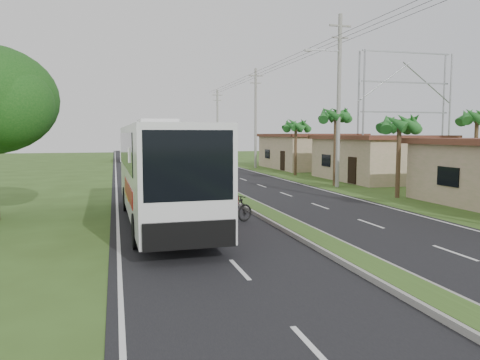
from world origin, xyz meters
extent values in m
plane|color=#36501D|center=(0.00, 0.00, 0.00)|extent=(180.00, 180.00, 0.00)
cube|color=black|center=(0.00, 20.00, 0.01)|extent=(14.00, 160.00, 0.02)
cube|color=gray|center=(0.00, 20.00, 0.10)|extent=(1.20, 160.00, 0.17)
cube|color=#36501D|center=(0.00, 20.00, 0.18)|extent=(0.95, 160.00, 0.02)
cube|color=silver|center=(-6.70, 20.00, 0.00)|extent=(0.12, 160.00, 0.01)
cube|color=silver|center=(6.70, 20.00, 0.00)|extent=(0.12, 160.00, 0.01)
cube|color=tan|center=(14.00, 22.00, 1.68)|extent=(7.00, 10.00, 3.35)
cube|color=#50231C|center=(14.00, 22.00, 3.51)|extent=(7.60, 10.60, 0.32)
cube|color=tan|center=(14.00, 36.00, 1.75)|extent=(8.00, 11.00, 3.50)
cube|color=#50231C|center=(14.00, 36.00, 3.66)|extent=(8.60, 11.60, 0.32)
cylinder|color=#473321|center=(9.40, 12.00, 2.30)|extent=(0.26, 0.26, 4.60)
cylinder|color=#473321|center=(8.80, 19.00, 2.70)|extent=(0.26, 0.26, 5.40)
cylinder|color=#473321|center=(9.30, 28.00, 2.40)|extent=(0.26, 0.26, 4.80)
cylinder|color=#473321|center=(17.50, 15.00, 2.60)|extent=(0.26, 0.26, 5.20)
sphere|color=#134612|center=(-10.80, 9.00, 4.90)|extent=(3.40, 3.40, 3.40)
cylinder|color=gray|center=(8.50, 18.00, 6.00)|extent=(0.28, 0.28, 12.00)
cube|color=gray|center=(8.50, 18.00, 11.20)|extent=(1.60, 0.12, 0.12)
cube|color=gray|center=(8.50, 18.00, 10.40)|extent=(1.20, 0.10, 0.10)
cube|color=gray|center=(7.30, 18.00, 9.50)|extent=(2.40, 0.10, 0.10)
cylinder|color=gray|center=(8.50, 38.00, 5.50)|extent=(0.28, 0.28, 11.00)
cube|color=gray|center=(8.50, 38.00, 10.20)|extent=(1.60, 0.12, 0.12)
cube|color=gray|center=(8.50, 38.00, 9.40)|extent=(1.20, 0.10, 0.10)
cylinder|color=gray|center=(8.50, 58.00, 5.25)|extent=(0.28, 0.28, 10.50)
cube|color=gray|center=(8.50, 58.00, 9.70)|extent=(1.60, 0.12, 0.12)
cube|color=gray|center=(8.50, 58.00, 8.90)|extent=(1.20, 0.10, 0.10)
cylinder|color=gray|center=(17.00, 29.50, 6.00)|extent=(0.18, 0.18, 12.00)
cylinder|color=gray|center=(27.00, 29.50, 6.00)|extent=(0.18, 0.18, 12.00)
cylinder|color=gray|center=(17.00, 30.50, 6.00)|extent=(0.18, 0.18, 12.00)
cylinder|color=gray|center=(27.00, 30.50, 6.00)|extent=(0.18, 0.18, 12.00)
cube|color=gray|center=(22.00, 30.00, 6.00)|extent=(10.00, 0.14, 0.14)
cube|color=gray|center=(22.00, 30.00, 9.00)|extent=(10.00, 0.14, 0.14)
cube|color=gray|center=(22.00, 30.00, 12.00)|extent=(10.00, 0.14, 0.14)
cube|color=white|center=(-4.89, 7.51, 2.29)|extent=(3.08, 13.61, 3.56)
cube|color=black|center=(-4.90, 8.19, 3.07)|extent=(3.08, 10.90, 1.42)
cube|color=black|center=(-4.76, 0.79, 2.86)|extent=(2.54, 0.19, 1.99)
cube|color=#A20E0D|center=(-4.86, 6.16, 1.58)|extent=(2.98, 5.93, 0.62)
cube|color=orange|center=(-4.89, 7.85, 1.29)|extent=(2.94, 3.44, 0.28)
cube|color=white|center=(-4.91, 8.87, 4.23)|extent=(1.63, 2.74, 0.32)
cylinder|color=black|center=(-6.08, 3.20, 0.59)|extent=(0.38, 1.18, 1.17)
cylinder|color=black|center=(-3.53, 3.24, 0.59)|extent=(0.38, 1.18, 1.17)
cylinder|color=black|center=(-6.23, 11.10, 0.59)|extent=(0.38, 1.18, 1.17)
cylinder|color=black|center=(-3.68, 11.15, 0.59)|extent=(0.38, 1.18, 1.17)
cube|color=white|center=(-4.67, 55.90, 1.54)|extent=(2.81, 10.24, 2.82)
cube|color=black|center=(-4.64, 56.34, 2.39)|extent=(2.70, 7.61, 0.96)
cube|color=orange|center=(-4.72, 55.02, 1.01)|extent=(2.54, 4.97, 0.31)
cylinder|color=black|center=(-5.89, 51.79, 0.42)|extent=(0.32, 0.86, 0.85)
cylinder|color=black|center=(-3.96, 51.67, 0.42)|extent=(0.32, 0.86, 0.85)
cylinder|color=black|center=(-5.41, 59.69, 0.42)|extent=(0.32, 0.86, 0.85)
cylinder|color=black|center=(-3.47, 59.58, 0.42)|extent=(0.32, 0.86, 0.85)
imported|color=black|center=(-2.00, 6.57, 0.59)|extent=(2.01, 1.29, 1.18)
imported|color=maroon|center=(-2.00, 6.57, 1.33)|extent=(0.67, 0.57, 1.56)
camera|label=1|loc=(-6.75, -12.16, 3.72)|focal=35.00mm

